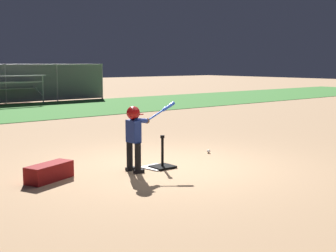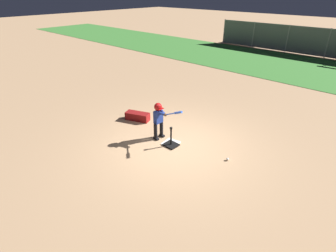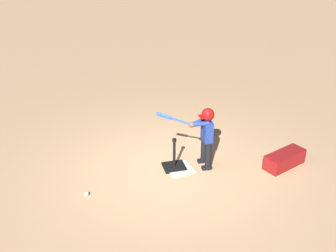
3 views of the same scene
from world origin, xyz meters
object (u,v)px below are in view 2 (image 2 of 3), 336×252
object	(u,v)px
batter_child	(159,117)
baseball	(228,159)
batting_tee	(171,143)
bleachers_right_center	(248,37)
equipment_bag	(138,116)

from	to	relation	value
batter_child	baseball	size ratio (longest dim) A/B	16.21
baseball	batting_tee	bearing A→B (deg)	-163.90
batter_child	baseball	distance (m)	2.34
batter_child	bleachers_right_center	xyz separation A→B (m)	(-5.55, 16.28, -0.28)
batter_child	bleachers_right_center	world-z (taller)	batter_child
batting_tee	batter_child	bearing A→B (deg)	172.27
batter_child	equipment_bag	xyz separation A→B (m)	(-1.45, 0.38, -0.60)
bleachers_right_center	equipment_bag	bearing A→B (deg)	-75.56
batting_tee	equipment_bag	bearing A→B (deg)	167.14
batter_child	batting_tee	bearing A→B (deg)	-7.73
equipment_bag	batting_tee	bearing A→B (deg)	-34.40
batter_child	bleachers_right_center	size ratio (longest dim) A/B	0.38
equipment_bag	bleachers_right_center	bearing A→B (deg)	82.90
baseball	equipment_bag	xyz separation A→B (m)	(-3.64, -0.02, 0.10)
batter_child	equipment_bag	world-z (taller)	batter_child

